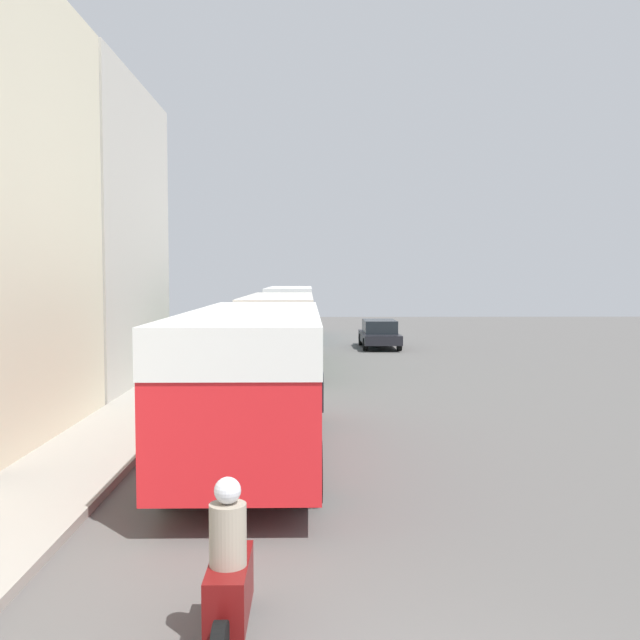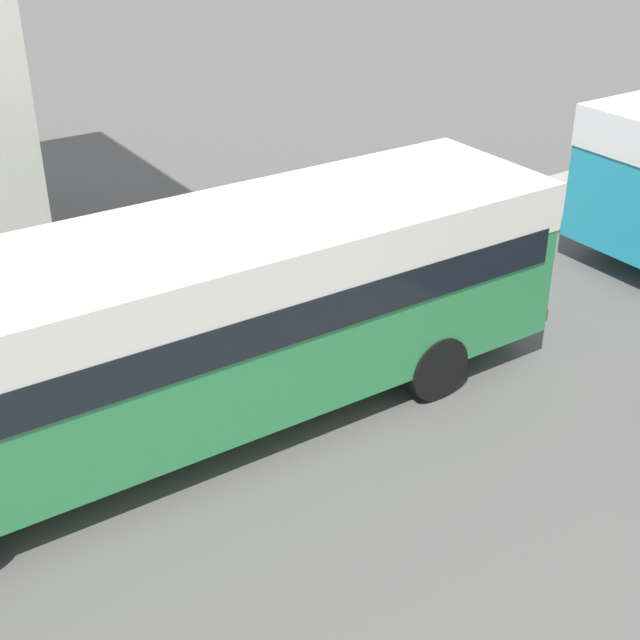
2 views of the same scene
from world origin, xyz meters
The scene contains 1 object.
bus_following centered at (-1.79, 23.65, 1.90)m, with size 2.66×11.17×2.90m.
Camera 2 is at (7.62, 19.64, 7.25)m, focal length 50.00 mm.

